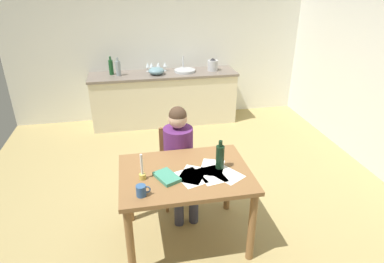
{
  "coord_description": "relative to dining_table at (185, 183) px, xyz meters",
  "views": [
    {
      "loc": [
        -0.57,
        -3.29,
        2.43
      ],
      "look_at": [
        0.06,
        -0.04,
        0.85
      ],
      "focal_mm": 30.97,
      "sensor_mm": 36.0,
      "label": 1
    }
  ],
  "objects": [
    {
      "name": "ground_plane",
      "position": [
        0.14,
        0.74,
        -0.68
      ],
      "size": [
        5.2,
        5.2,
        0.04
      ],
      "primitive_type": "cube",
      "color": "tan"
    },
    {
      "name": "wall_back",
      "position": [
        0.14,
        3.34,
        0.64
      ],
      "size": [
        5.2,
        0.12,
        2.6
      ],
      "primitive_type": "cube",
      "color": "silver",
      "rests_on": "ground"
    },
    {
      "name": "kitchen_counter",
      "position": [
        0.14,
        2.98,
        -0.21
      ],
      "size": [
        2.51,
        0.64,
        0.9
      ],
      "color": "beige",
      "rests_on": "ground"
    },
    {
      "name": "dining_table",
      "position": [
        0.0,
        0.0,
        0.0
      ],
      "size": [
        1.2,
        0.88,
        0.78
      ],
      "color": "olive",
      "rests_on": "ground"
    },
    {
      "name": "chair_at_table",
      "position": [
        0.03,
        0.68,
        -0.17
      ],
      "size": [
        0.42,
        0.42,
        0.88
      ],
      "color": "olive",
      "rests_on": "ground"
    },
    {
      "name": "person_seated",
      "position": [
        0.03,
        0.53,
        0.02
      ],
      "size": [
        0.33,
        0.6,
        1.19
      ],
      "color": "#592666",
      "rests_on": "ground"
    },
    {
      "name": "coffee_mug",
      "position": [
        -0.41,
        -0.28,
        0.17
      ],
      "size": [
        0.12,
        0.08,
        0.1
      ],
      "color": "#33598C",
      "rests_on": "dining_table"
    },
    {
      "name": "candlestick",
      "position": [
        -0.39,
        -0.04,
        0.19
      ],
      "size": [
        0.06,
        0.06,
        0.25
      ],
      "color": "gold",
      "rests_on": "dining_table"
    },
    {
      "name": "book_magazine",
      "position": [
        -0.18,
        -0.07,
        0.14
      ],
      "size": [
        0.25,
        0.29,
        0.03
      ],
      "primitive_type": "cube",
      "rotation": [
        0.0,
        0.0,
        0.44
      ],
      "color": "#408F73",
      "rests_on": "dining_table"
    },
    {
      "name": "paper_letter",
      "position": [
        0.22,
        -0.1,
        0.12
      ],
      "size": [
        0.26,
        0.33,
        0.0
      ],
      "primitive_type": "cube",
      "rotation": [
        0.0,
        0.0,
        0.19
      ],
      "color": "white",
      "rests_on": "dining_table"
    },
    {
      "name": "paper_bill",
      "position": [
        0.26,
        0.03,
        0.12
      ],
      "size": [
        0.31,
        0.35,
        0.0
      ],
      "primitive_type": "cube",
      "rotation": [
        0.0,
        0.0,
        -0.38
      ],
      "color": "white",
      "rests_on": "dining_table"
    },
    {
      "name": "paper_envelope",
      "position": [
        0.03,
        -0.1,
        0.12
      ],
      "size": [
        0.29,
        0.35,
        0.0
      ],
      "primitive_type": "cube",
      "rotation": [
        0.0,
        0.0,
        0.32
      ],
      "color": "white",
      "rests_on": "dining_table"
    },
    {
      "name": "paper_receipt",
      "position": [
        0.36,
        -0.11,
        0.12
      ],
      "size": [
        0.33,
        0.36,
        0.0
      ],
      "primitive_type": "cube",
      "rotation": [
        0.0,
        0.0,
        0.56
      ],
      "color": "white",
      "rests_on": "dining_table"
    },
    {
      "name": "paper_notice",
      "position": [
        0.06,
        -0.06,
        0.12
      ],
      "size": [
        0.33,
        0.36,
        0.0
      ],
      "primitive_type": "cube",
      "rotation": [
        0.0,
        0.0,
        -0.51
      ],
      "color": "white",
      "rests_on": "dining_table"
    },
    {
      "name": "wine_bottle_on_table",
      "position": [
        0.33,
        0.01,
        0.24
      ],
      "size": [
        0.08,
        0.08,
        0.28
      ],
      "color": "black",
      "rests_on": "dining_table"
    },
    {
      "name": "sink_unit",
      "position": [
        0.51,
        2.98,
        0.26
      ],
      "size": [
        0.36,
        0.36,
        0.24
      ],
      "color": "#B2B7BC",
      "rests_on": "kitchen_counter"
    },
    {
      "name": "bottle_oil",
      "position": [
        -0.72,
        3.05,
        0.37
      ],
      "size": [
        0.07,
        0.07,
        0.3
      ],
      "color": "#194C23",
      "rests_on": "kitchen_counter"
    },
    {
      "name": "bottle_vinegar",
      "position": [
        -0.6,
        2.96,
        0.36
      ],
      "size": [
        0.08,
        0.08,
        0.3
      ],
      "color": "#8C999E",
      "rests_on": "kitchen_counter"
    },
    {
      "name": "mixing_bowl",
      "position": [
        0.02,
        2.91,
        0.3
      ],
      "size": [
        0.27,
        0.27,
        0.12
      ],
      "primitive_type": "ellipsoid",
      "color": "#668C99",
      "rests_on": "kitchen_counter"
    },
    {
      "name": "stovetop_kettle",
      "position": [
        1.01,
        2.98,
        0.34
      ],
      "size": [
        0.18,
        0.18,
        0.22
      ],
      "color": "#B7BABF",
      "rests_on": "kitchen_counter"
    },
    {
      "name": "wine_glass_near_sink",
      "position": [
        0.19,
        3.13,
        0.35
      ],
      "size": [
        0.07,
        0.07,
        0.15
      ],
      "color": "silver",
      "rests_on": "kitchen_counter"
    },
    {
      "name": "wine_glass_by_kettle",
      "position": [
        0.08,
        3.13,
        0.35
      ],
      "size": [
        0.07,
        0.07,
        0.15
      ],
      "color": "silver",
      "rests_on": "kitchen_counter"
    },
    {
      "name": "wine_glass_back_left",
      "position": [
        -0.04,
        3.13,
        0.35
      ],
      "size": [
        0.07,
        0.07,
        0.15
      ],
      "color": "silver",
      "rests_on": "kitchen_counter"
    },
    {
      "name": "wine_glass_back_right",
      "position": [
        -0.11,
        3.13,
        0.35
      ],
      "size": [
        0.07,
        0.07,
        0.15
      ],
      "color": "silver",
      "rests_on": "kitchen_counter"
    }
  ]
}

